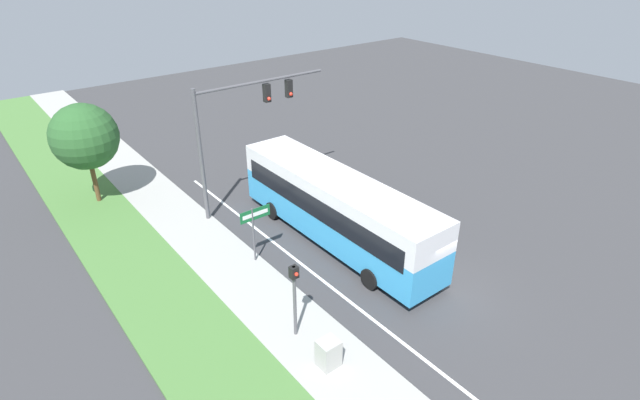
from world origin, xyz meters
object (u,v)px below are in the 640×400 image
Objects in this scene: bus at (336,205)px; street_sign at (255,223)px; signal_gantry at (239,119)px; utility_cabinet at (328,353)px; pedestrian_signal at (294,290)px.

street_sign is (-3.82, 0.85, 0.02)m from bus.
signal_gantry reaches higher than street_sign.
signal_gantry reaches higher than utility_cabinet.
bus is at bearing -12.54° from street_sign.
street_sign is 6.97m from utility_cabinet.
bus is at bearing 48.54° from utility_cabinet.
pedestrian_signal is at bearing -105.73° from street_sign.
pedestrian_signal is 5.04m from street_sign.
signal_gantry is at bearing 69.49° from pedestrian_signal.
signal_gantry is 12.62m from utility_cabinet.
pedestrian_signal is 3.00× the size of utility_cabinet.
signal_gantry is 7.20× the size of utility_cabinet.
utility_cabinet is at bearing -101.47° from street_sign.
pedestrian_signal is 2.36m from utility_cabinet.
bus is 1.59× the size of signal_gantry.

